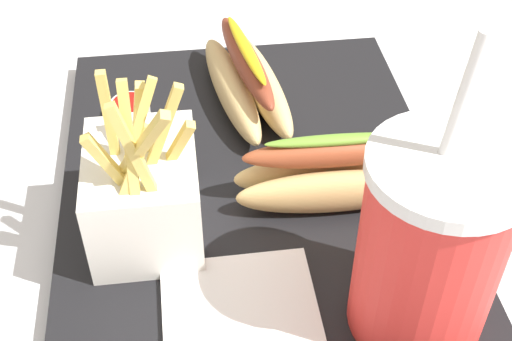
{
  "coord_description": "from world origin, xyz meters",
  "views": [
    {
      "loc": [
        -0.42,
        0.05,
        0.44
      ],
      "look_at": [
        0.0,
        0.0,
        0.05
      ],
      "focal_mm": 48.79,
      "sensor_mm": 36.0,
      "label": 1
    }
  ],
  "objects_px": {
    "fries_basket": "(144,192)",
    "hot_dog_1": "(246,80)",
    "soda_cup": "(430,247)",
    "hot_dog_2": "(332,174)",
    "napkin_stack": "(242,321)",
    "ketchup_cup_1": "(130,109)"
  },
  "relations": [
    {
      "from": "hot_dog_1",
      "to": "napkin_stack",
      "type": "xyz_separation_m",
      "value": [
        -0.26,
        0.03,
        -0.02
      ]
    },
    {
      "from": "hot_dog_1",
      "to": "hot_dog_2",
      "type": "distance_m",
      "value": 0.16
    },
    {
      "from": "soda_cup",
      "to": "hot_dog_2",
      "type": "relative_size",
      "value": 1.43
    },
    {
      "from": "soda_cup",
      "to": "hot_dog_1",
      "type": "bearing_deg",
      "value": 17.84
    },
    {
      "from": "ketchup_cup_1",
      "to": "napkin_stack",
      "type": "xyz_separation_m",
      "value": [
        -0.25,
        -0.08,
        -0.01
      ]
    },
    {
      "from": "soda_cup",
      "to": "hot_dog_2",
      "type": "height_order",
      "value": "soda_cup"
    },
    {
      "from": "fries_basket",
      "to": "ketchup_cup_1",
      "type": "relative_size",
      "value": 4.19
    },
    {
      "from": "fries_basket",
      "to": "hot_dog_1",
      "type": "xyz_separation_m",
      "value": [
        0.17,
        -0.1,
        -0.02
      ]
    },
    {
      "from": "hot_dog_1",
      "to": "napkin_stack",
      "type": "distance_m",
      "value": 0.27
    },
    {
      "from": "fries_basket",
      "to": "hot_dog_1",
      "type": "height_order",
      "value": "fries_basket"
    },
    {
      "from": "napkin_stack",
      "to": "soda_cup",
      "type": "bearing_deg",
      "value": -94.83
    },
    {
      "from": "soda_cup",
      "to": "ketchup_cup_1",
      "type": "xyz_separation_m",
      "value": [
        0.26,
        0.2,
        -0.07
      ]
    },
    {
      "from": "hot_dog_1",
      "to": "napkin_stack",
      "type": "relative_size",
      "value": 1.55
    },
    {
      "from": "soda_cup",
      "to": "napkin_stack",
      "type": "xyz_separation_m",
      "value": [
        0.01,
        0.12,
        -0.07
      ]
    },
    {
      "from": "hot_dog_2",
      "to": "ketchup_cup_1",
      "type": "relative_size",
      "value": 4.33
    },
    {
      "from": "ketchup_cup_1",
      "to": "napkin_stack",
      "type": "relative_size",
      "value": 0.32
    },
    {
      "from": "fries_basket",
      "to": "hot_dog_1",
      "type": "relative_size",
      "value": 0.86
    },
    {
      "from": "soda_cup",
      "to": "hot_dog_2",
      "type": "bearing_deg",
      "value": 14.81
    },
    {
      "from": "soda_cup",
      "to": "ketchup_cup_1",
      "type": "relative_size",
      "value": 6.2
    },
    {
      "from": "hot_dog_2",
      "to": "ketchup_cup_1",
      "type": "distance_m",
      "value": 0.22
    },
    {
      "from": "soda_cup",
      "to": "napkin_stack",
      "type": "relative_size",
      "value": 1.96
    },
    {
      "from": "fries_basket",
      "to": "napkin_stack",
      "type": "height_order",
      "value": "fries_basket"
    }
  ]
}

